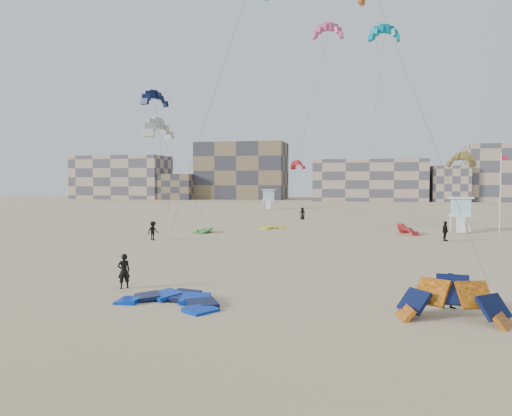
% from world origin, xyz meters
% --- Properties ---
extents(ground, '(320.00, 320.00, 0.00)m').
position_xyz_m(ground, '(0.00, 0.00, 0.00)').
color(ground, tan).
rests_on(ground, ground).
extents(kite_ground_blue, '(5.51, 5.68, 1.16)m').
position_xyz_m(kite_ground_blue, '(1.37, -0.39, 0.00)').
color(kite_ground_blue, '#002DE6').
rests_on(kite_ground_blue, ground).
extents(kite_ground_orange, '(4.84, 4.78, 4.38)m').
position_xyz_m(kite_ground_orange, '(13.39, -0.39, 0.00)').
color(kite_ground_orange, orange).
rests_on(kite_ground_orange, ground).
extents(kite_ground_green, '(4.19, 4.01, 1.87)m').
position_xyz_m(kite_ground_green, '(-7.80, 30.49, 0.00)').
color(kite_ground_green, green).
rests_on(kite_ground_green, ground).
extents(kite_ground_red_far, '(4.10, 4.03, 3.18)m').
position_xyz_m(kite_ground_red_far, '(14.08, 33.30, 0.00)').
color(kite_ground_red_far, '#AD1E19').
rests_on(kite_ground_red_far, ground).
extents(kite_ground_yellow, '(4.50, 4.51, 1.03)m').
position_xyz_m(kite_ground_yellow, '(-0.98, 36.43, 0.00)').
color(kite_ground_yellow, '#FCF910').
rests_on(kite_ground_yellow, ground).
extents(kitesurfer_main, '(0.78, 0.77, 1.81)m').
position_xyz_m(kitesurfer_main, '(-2.29, 2.22, 0.91)').
color(kitesurfer_main, black).
rests_on(kitesurfer_main, ground).
extents(kitesurfer_b, '(0.88, 0.76, 1.56)m').
position_xyz_m(kitesurfer_b, '(13.61, 1.57, 0.78)').
color(kitesurfer_b, black).
rests_on(kitesurfer_b, ground).
extents(kitesurfer_c, '(1.15, 1.34, 1.80)m').
position_xyz_m(kitesurfer_c, '(-9.92, 22.50, 0.90)').
color(kitesurfer_c, black).
rests_on(kitesurfer_c, ground).
extents(kitesurfer_d, '(0.72, 1.17, 1.87)m').
position_xyz_m(kitesurfer_d, '(17.03, 27.85, 0.93)').
color(kitesurfer_d, black).
rests_on(kitesurfer_d, ground).
extents(kitesurfer_e, '(0.93, 0.66, 1.79)m').
position_xyz_m(kitesurfer_e, '(0.51, 51.40, 0.90)').
color(kitesurfer_e, black).
rests_on(kitesurfer_e, ground).
extents(kite_fly_grey, '(7.33, 4.88, 11.47)m').
position_xyz_m(kite_fly_grey, '(-12.13, 29.02, 11.08)').
color(kite_fly_grey, silver).
rests_on(kite_fly_grey, ground).
extents(kite_fly_pink, '(8.43, 6.95, 25.18)m').
position_xyz_m(kite_fly_pink, '(4.64, 44.60, 24.82)').
color(kite_fly_pink, '#BC4A70').
rests_on(kite_fly_pink, ground).
extents(kite_fly_olive, '(4.93, 16.33, 8.52)m').
position_xyz_m(kite_fly_olive, '(20.54, 41.49, 8.00)').
color(kite_fly_olive, brown).
rests_on(kite_fly_olive, ground).
extents(kite_fly_navy, '(5.51, 5.51, 17.38)m').
position_xyz_m(kite_fly_navy, '(-19.19, 43.86, 16.93)').
color(kite_fly_navy, '#0C0B3C').
rests_on(kite_fly_navy, ground).
extents(kite_fly_teal_b, '(5.62, 6.96, 27.23)m').
position_xyz_m(kite_fly_teal_b, '(11.93, 53.73, 26.65)').
color(kite_fly_teal_b, '#008CAA').
rests_on(kite_fly_teal_b, ground).
extents(kite_fly_red, '(5.39, 9.82, 8.55)m').
position_xyz_m(kite_fly_red, '(-2.31, 66.14, 8.36)').
color(kite_fly_red, '#AD1E19').
rests_on(kite_fly_red, ground).
extents(lifeguard_tower_near, '(3.05, 5.40, 3.80)m').
position_xyz_m(lifeguard_tower_near, '(20.17, 38.79, 1.88)').
color(lifeguard_tower_near, white).
rests_on(lifeguard_tower_near, ground).
extents(lifeguard_tower_far, '(3.24, 5.70, 4.00)m').
position_xyz_m(lifeguard_tower_far, '(-10.16, 79.27, 1.98)').
color(lifeguard_tower_far, white).
rests_on(lifeguard_tower_far, ground).
extents(flagpole, '(0.70, 0.11, 8.58)m').
position_xyz_m(flagpole, '(23.66, 36.11, 4.49)').
color(flagpole, white).
rests_on(flagpole, ground).
extents(condo_west_a, '(30.00, 15.00, 14.00)m').
position_xyz_m(condo_west_a, '(-70.00, 130.00, 7.00)').
color(condo_west_a, tan).
rests_on(condo_west_a, ground).
extents(condo_west_b, '(28.00, 14.00, 18.00)m').
position_xyz_m(condo_west_b, '(-30.00, 134.00, 9.00)').
color(condo_west_b, brown).
rests_on(condo_west_b, ground).
extents(condo_mid, '(32.00, 16.00, 12.00)m').
position_xyz_m(condo_mid, '(10.00, 130.00, 6.00)').
color(condo_mid, tan).
rests_on(condo_mid, ground).
extents(condo_fill_left, '(12.00, 10.00, 8.00)m').
position_xyz_m(condo_fill_left, '(-50.00, 128.00, 4.00)').
color(condo_fill_left, brown).
rests_on(condo_fill_left, ground).
extents(condo_fill_right, '(10.00, 10.00, 10.00)m').
position_xyz_m(condo_fill_right, '(32.00, 128.00, 5.00)').
color(condo_fill_right, tan).
rests_on(condo_fill_right, ground).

